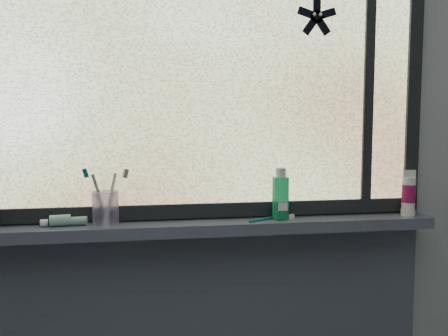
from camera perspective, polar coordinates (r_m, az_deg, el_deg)
name	(u,v)px	position (r m, az deg, el deg)	size (l,w,h in m)	color
wall_back	(202,153)	(1.75, -2.57, 1.78)	(3.00, 0.01, 2.50)	#9EA3A8
windowsill	(205,227)	(1.71, -2.23, -6.78)	(1.62, 0.14, 0.04)	#454B5D
window_pane	(202,71)	(1.73, -2.52, 11.03)	(1.50, 0.01, 1.00)	silver
frame_bottom	(203,210)	(1.75, -2.43, -4.84)	(1.60, 0.03, 0.05)	black
frame_right	(413,74)	(1.97, 20.81, 10.00)	(0.05, 0.03, 1.10)	black
frame_mullion	(368,73)	(1.89, 16.16, 10.35)	(0.04, 0.03, 1.00)	black
starfish_sticker	(317,17)	(1.84, 10.55, 16.62)	(0.15, 0.02, 0.15)	black
toothpaste_tube	(67,220)	(1.71, -17.50, -5.71)	(0.21, 0.04, 0.04)	silver
toothbrush_cup	(106,208)	(1.69, -13.39, -4.48)	(0.08, 0.08, 0.11)	#BBACE4
toothbrush_lying	(266,218)	(1.74, 4.87, -5.70)	(0.20, 0.02, 0.01)	#0B5B65
mouthwash_bottle	(281,194)	(1.74, 6.48, -2.92)	(0.06, 0.06, 0.15)	#22B06E
cream_tube	(409,191)	(1.91, 20.36, -2.52)	(0.05, 0.05, 0.12)	silver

